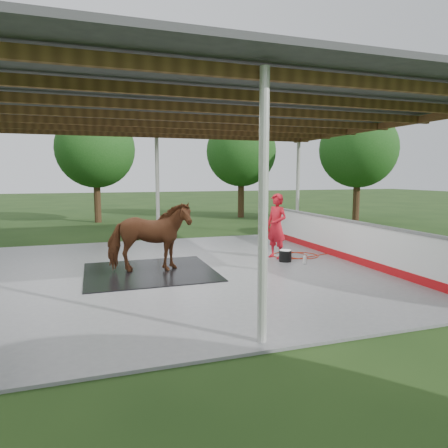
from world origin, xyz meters
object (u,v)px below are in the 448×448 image
object	(u,v)px
dasher_board	(342,239)
handler	(276,226)
wash_bucket	(285,256)
horse	(149,237)

from	to	relation	value
dasher_board	handler	xyz separation A→B (m)	(-1.82, 0.59, 0.40)
dasher_board	wash_bucket	world-z (taller)	dasher_board
dasher_board	wash_bucket	distance (m)	1.83
dasher_board	horse	distance (m)	5.57
dasher_board	wash_bucket	bearing A→B (deg)	177.59
handler	wash_bucket	bearing A→B (deg)	-19.13
dasher_board	horse	xyz separation A→B (m)	(-5.56, 0.01, 0.34)
horse	dasher_board	bearing A→B (deg)	-82.74
handler	wash_bucket	world-z (taller)	handler
dasher_board	horse	size ratio (longest dim) A/B	3.92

